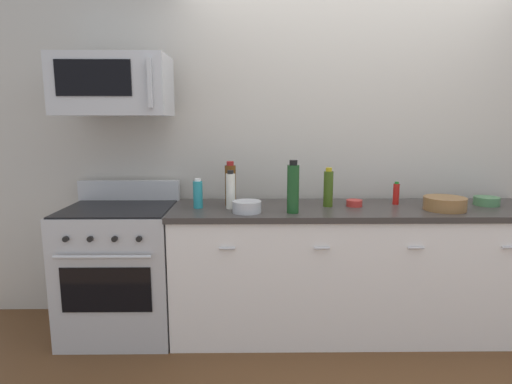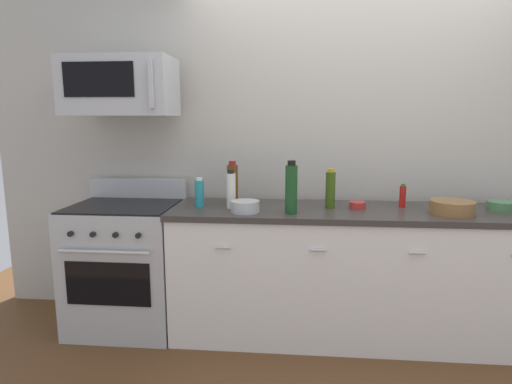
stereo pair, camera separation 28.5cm
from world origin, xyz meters
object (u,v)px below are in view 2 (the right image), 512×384
object	(u,v)px
bottle_vinegar_white	(231,190)
range_oven	(127,265)
bottle_wine_green	(291,189)
bowl_green_glaze	(501,205)
bowl_steel_prep	(245,206)
bowl_red_small	(357,205)
bottle_hot_sauce_red	(403,196)
microwave	(120,87)
bottle_dish_soap	(199,193)
bottle_olive_oil	(330,189)
bottle_wine_amber	(232,184)
bowl_wooden_salad	(452,207)

from	to	relation	value
bottle_vinegar_white	range_oven	bearing A→B (deg)	177.26
bottle_wine_green	bowl_green_glaze	bearing A→B (deg)	9.34
range_oven	bowl_green_glaze	size ratio (longest dim) A/B	6.12
bowl_steel_prep	bowl_red_small	bearing A→B (deg)	14.52
bottle_hot_sauce_red	bowl_steel_prep	bearing A→B (deg)	-166.40
range_oven	bowl_steel_prep	size ratio (longest dim) A/B	5.61
bottle_vinegar_white	bowl_red_small	distance (m)	0.88
range_oven	microwave	bearing A→B (deg)	89.71
bottle_dish_soap	bowl_steel_prep	bearing A→B (deg)	-23.45
bottle_olive_oil	bowl_green_glaze	world-z (taller)	bottle_olive_oil
bottle_wine_green	microwave	bearing A→B (deg)	169.54
bottle_olive_oil	bottle_wine_amber	size ratio (longest dim) A/B	0.87
microwave	bottle_dish_soap	bearing A→B (deg)	-6.52
bowl_red_small	bowl_wooden_salad	distance (m)	0.60
bowl_wooden_salad	microwave	bearing A→B (deg)	176.26
range_oven	bottle_dish_soap	bearing A→B (deg)	-1.97
bowl_red_small	microwave	bearing A→B (deg)	179.48
bottle_olive_oil	bowl_red_small	bearing A→B (deg)	2.61
range_oven	bottle_wine_amber	size ratio (longest dim) A/B	3.40
bowl_red_small	bottle_wine_amber	bearing A→B (deg)	176.88
microwave	bottle_olive_oil	xyz separation A→B (m)	(1.47, -0.02, -0.70)
range_oven	bottle_olive_oil	size ratio (longest dim) A/B	3.89
bottle_olive_oil	bowl_red_small	distance (m)	0.22
bottle_olive_oil	microwave	bearing A→B (deg)	179.07
bottle_hot_sauce_red	bottle_olive_oil	distance (m)	0.51
range_oven	bowl_wooden_salad	xyz separation A→B (m)	(2.24, -0.10, 0.50)
range_oven	bottle_vinegar_white	world-z (taller)	bottle_vinegar_white
bottle_wine_amber	microwave	bearing A→B (deg)	-177.60
bottle_vinegar_white	bottle_wine_amber	bearing A→B (deg)	93.42
bottle_vinegar_white	bottle_wine_amber	distance (m)	0.12
range_oven	bottle_wine_amber	distance (m)	0.99
microwave	bowl_green_glaze	xyz separation A→B (m)	(2.61, 0.01, -0.80)
bottle_hot_sauce_red	bottle_dish_soap	bearing A→B (deg)	-175.45
bottle_olive_oil	bottle_vinegar_white	bearing A→B (deg)	-175.08
range_oven	bowl_wooden_salad	world-z (taller)	range_oven
range_oven	bottle_dish_soap	distance (m)	0.78
bowl_steel_prep	bottle_olive_oil	bearing A→B (deg)	18.25
range_oven	bottle_wine_amber	world-z (taller)	bottle_wine_amber
bottle_hot_sauce_red	bottle_vinegar_white	size ratio (longest dim) A/B	0.62
bottle_dish_soap	bowl_steel_prep	world-z (taller)	bottle_dish_soap
bottle_vinegar_white	bowl_wooden_salad	bearing A→B (deg)	-2.52
microwave	bottle_dish_soap	xyz separation A→B (m)	(0.56, -0.06, -0.73)
microwave	bottle_wine_amber	bearing A→B (deg)	2.40
bottle_vinegar_white	bottle_olive_oil	bearing A→B (deg)	4.92
bottle_vinegar_white	bowl_green_glaze	xyz separation A→B (m)	(1.83, 0.09, -0.09)
bottle_wine_green	bowl_steel_prep	xyz separation A→B (m)	(-0.30, 0.01, -0.12)
bottle_dish_soap	bottle_wine_green	distance (m)	0.66
microwave	bottle_vinegar_white	bearing A→B (deg)	-5.98
microwave	bowl_steel_prep	bearing A→B (deg)	-13.22
bottle_hot_sauce_red	bowl_red_small	xyz separation A→B (m)	(-0.32, -0.06, -0.05)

